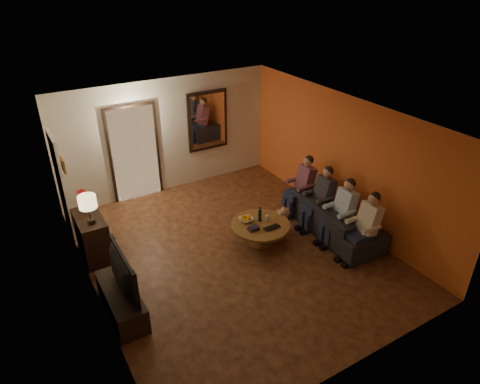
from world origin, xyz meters
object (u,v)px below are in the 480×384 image
sofa (334,217)px  laptop (273,229)px  person_a (365,229)px  wine_bottle (260,214)px  tv (117,273)px  dog (273,221)px  tv_stand (122,301)px  person_d (302,188)px  dresser (92,237)px  person_c (321,200)px  table_lamp (89,210)px  coffee_table (260,234)px  person_b (342,213)px  bowl (246,220)px

sofa → laptop: sofa is taller
person_a → wine_bottle: (-1.34, 1.37, 0.01)m
tv → dog: size_ratio=2.01×
tv → wine_bottle: tv is taller
tv_stand → person_d: 4.32m
dresser → sofa: dresser is taller
person_c → laptop: bearing=-170.8°
wine_bottle → laptop: bearing=-82.5°
table_lamp → person_c: table_lamp is taller
tv → coffee_table: 2.89m
tv_stand → wine_bottle: (2.85, 0.54, 0.39)m
person_c → wine_bottle: 1.35m
person_d → sofa: bearing=-83.7°
person_b → laptop: person_b is taller
dresser → tv: 1.71m
person_a → bowl: person_a is taller
dresser → person_a: bearing=-30.9°
laptop → dresser: bearing=153.1°
dog → tv_stand: bearing=-151.2°
dresser → person_d: (4.19, -0.71, 0.19)m
table_lamp → person_d: table_lamp is taller
person_a → wine_bottle: bearing=134.3°
wine_bottle → dog: bearing=12.8°
person_a → wine_bottle: size_ratio=3.87×
tv_stand → sofa: (4.29, 0.06, 0.12)m
person_d → dog: 1.07m
coffee_table → laptop: size_ratio=3.40×
sofa → tv: bearing=96.2°
tv → person_c: 4.21m
person_d → wine_bottle: (-1.34, -0.43, 0.01)m
person_b → laptop: bearing=163.1°
person_c → laptop: size_ratio=3.65×
table_lamp → sofa: 4.58m
person_a → person_b: bearing=90.0°
table_lamp → coffee_table: bearing=-20.0°
tv_stand → laptop: bearing=3.1°
tv_stand → person_a: person_a is taller
tv_stand → coffee_table: size_ratio=1.16×
person_b → dog: bearing=138.1°
tv_stand → wine_bottle: 2.93m
dresser → person_d: person_d is taller
tv_stand → person_d: (4.19, 0.96, 0.38)m
person_a → laptop: size_ratio=3.65×
person_d → laptop: 1.53m
tv_stand → person_c: size_ratio=1.08×
person_a → tv_stand: bearing=168.7°
person_a → bowl: bearing=136.5°
person_d → coffee_table: 1.53m
tv_stand → dog: dog is taller
dog → laptop: bearing=-107.5°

